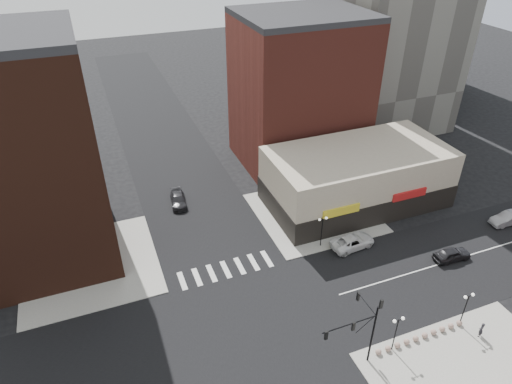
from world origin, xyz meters
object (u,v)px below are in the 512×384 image
silver_sedan (508,218)px  dark_sedan_east (452,254)px  dark_sedan_north (178,200)px  pedestrian (481,330)px  street_lamp_se_b (467,302)px  white_suv (353,242)px  traffic_signal (363,324)px  street_lamp_se_a (397,326)px  street_lamp_ne (322,224)px

silver_sedan → dark_sedan_east: bearing=-73.3°
dark_sedan_east → dark_sedan_north: 35.67m
silver_sedan → pedestrian: bearing=-50.3°
dark_sedan_east → dark_sedan_north: bearing=52.9°
street_lamp_se_b → white_suv: size_ratio=0.74×
traffic_signal → dark_sedan_east: 20.11m
street_lamp_se_a → street_lamp_ne: bearing=86.4°
white_suv → dark_sedan_east: white_suv is taller
dark_sedan_east → silver_sedan: 12.11m
silver_sedan → dark_sedan_north: (-38.96, 20.10, -0.09)m
street_lamp_ne → dark_sedan_east: 15.49m
silver_sedan → pedestrian: size_ratio=2.87×
street_lamp_ne → pedestrian: size_ratio=2.45×
dark_sedan_east → white_suv: bearing=60.2°
street_lamp_ne → traffic_signal: bearing=-106.7°
street_lamp_ne → white_suv: bearing=-23.0°
street_lamp_se_b → silver_sedan: 21.28m
silver_sedan → street_lamp_ne: bearing=-98.3°
dark_sedan_north → traffic_signal: bearing=-66.7°
silver_sedan → dark_sedan_north: size_ratio=0.99×
street_lamp_ne → dark_sedan_east: bearing=-30.5°
street_lamp_ne → street_lamp_se_a: bearing=-93.6°
pedestrian → traffic_signal: bearing=-46.8°
street_lamp_se_b → dark_sedan_north: (-21.04, 31.32, -2.58)m
dark_sedan_north → dark_sedan_east: bearing=-33.6°
street_lamp_ne → white_suv: (3.54, -1.50, -2.51)m
street_lamp_se_a → white_suv: 15.40m
street_lamp_se_a → dark_sedan_east: (14.17, 8.25, -2.52)m
white_suv → pedestrian: bearing=-170.5°
street_lamp_se_a → dark_sedan_east: size_ratio=0.92×
white_suv → pedestrian: (4.26, -16.28, 0.19)m
traffic_signal → dark_sedan_east: bearing=24.3°
street_lamp_se_a → silver_sedan: (25.92, 11.22, -2.49)m
silver_sedan → pedestrian: 21.49m
traffic_signal → silver_sedan: bearing=20.4°
street_lamp_ne → dark_sedan_east: street_lamp_ne is taller
street_lamp_se_b → white_suv: bearing=103.4°
street_lamp_se_b → pedestrian: 3.03m
pedestrian → silver_sedan: bearing=179.2°
street_lamp_se_a → dark_sedan_north: bearing=112.6°
street_lamp_ne → dark_sedan_north: street_lamp_ne is taller
street_lamp_se_a → white_suv: bearing=72.6°
traffic_signal → pedestrian: traffic_signal is taller
street_lamp_se_a → street_lamp_ne: 16.03m
dark_sedan_north → white_suv: bearing=-37.0°
dark_sedan_east → traffic_signal: bearing=117.4°
street_lamp_se_b → dark_sedan_north: street_lamp_se_b is taller
white_suv → silver_sedan: bearing=-103.9°
traffic_signal → street_lamp_se_a: size_ratio=1.87×
pedestrian → street_lamp_se_b: bearing=-103.6°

